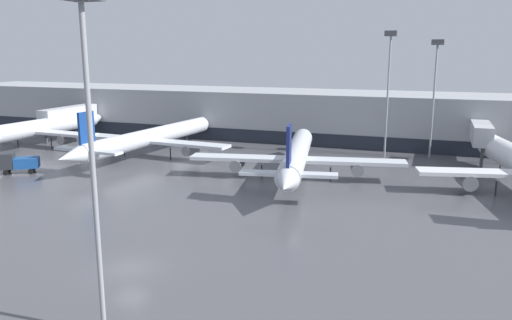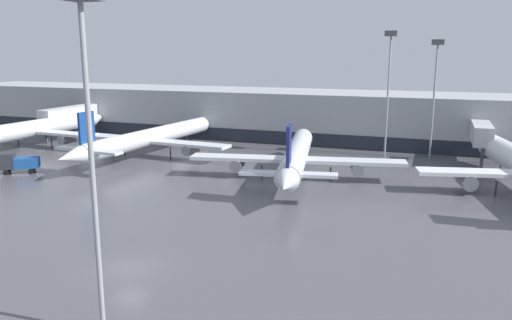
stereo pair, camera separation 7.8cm
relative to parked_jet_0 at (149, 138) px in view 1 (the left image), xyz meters
The scene contains 10 objects.
ground_plane 42.45m from the parked_jet_0, 60.35° to the right, with size 320.00×320.00×0.00m, color #4C4C51.
terminal_building 32.70m from the parked_jet_0, 50.02° to the left, with size 160.00×29.99×9.00m.
parked_jet_0 is the anchor object (origin of this frame).
parked_jet_3 23.22m from the parked_jet_0, behind, with size 25.17×34.26×9.79m.
parked_jet_4 26.28m from the parked_jet_0, 13.00° to the right, with size 27.80×33.46×8.70m.
service_truck_1 19.22m from the parked_jet_0, 125.08° to the right, with size 5.26×4.47×2.82m.
traffic_cone_2 9.97m from the parked_jet_0, 14.39° to the left, with size 0.48×0.48×0.79m.
apron_light_mast_0 39.19m from the parked_jet_0, 20.24° to the left, with size 1.80×1.80×19.37m.
apron_light_mast_2 52.85m from the parked_jet_0, 61.24° to the right, with size 1.80×1.80×19.56m.
apron_light_mast_4 45.52m from the parked_jet_0, 19.00° to the left, with size 1.80×1.80×18.07m.
Camera 1 is at (21.21, -30.17, 16.16)m, focal length 35.00 mm.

